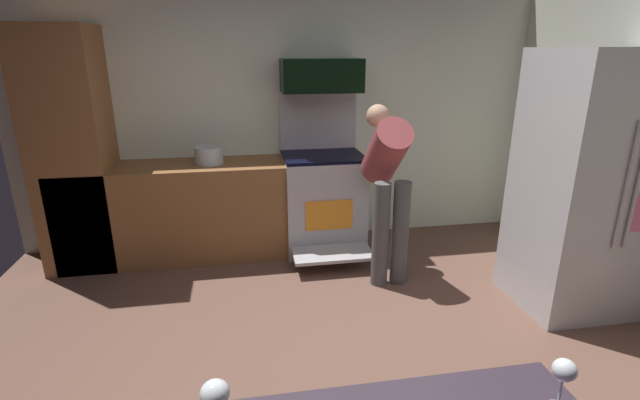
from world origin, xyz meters
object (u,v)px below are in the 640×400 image
oven_range (323,198)px  refrigerator (587,185)px  stock_pot (209,155)px  wine_glass_far (215,395)px  microwave (321,75)px  person_cook (387,178)px  wine_glass_mid (564,373)px

oven_range → refrigerator: refrigerator is taller
refrigerator → stock_pot: size_ratio=7.48×
oven_range → stock_pot: bearing=179.3°
oven_range → wine_glass_far: oven_range is taller
refrigerator → stock_pot: bearing=153.4°
refrigerator → wine_glass_far: (-2.59, -1.78, 0.05)m
oven_range → microwave: microwave is taller
wine_glass_far → stock_pot: size_ratio=0.59×
person_cook → wine_glass_far: size_ratio=9.64×
oven_range → wine_glass_far: bearing=-105.4°
microwave → refrigerator: 2.37m
refrigerator → oven_range: bearing=141.3°
oven_range → person_cook: 0.89m
microwave → stock_pot: 1.27m
microwave → wine_glass_far: microwave is taller
oven_range → refrigerator: size_ratio=0.79×
person_cook → wine_glass_far: person_cook is taller
person_cook → wine_glass_mid: (-0.31, -2.58, 0.15)m
microwave → wine_glass_far: 3.44m
person_cook → wine_glass_mid: bearing=-96.8°
wine_glass_mid → wine_glass_far: wine_glass_mid is taller
oven_range → stock_pot: 1.16m
wine_glass_mid → stock_pot: (-1.17, 3.28, -0.05)m
wine_glass_far → stock_pot: 3.18m
microwave → stock_pot: size_ratio=2.89×
wine_glass_mid → stock_pot: 3.48m
wine_glass_mid → wine_glass_far: bearing=174.0°
person_cook → stock_pot: bearing=154.5°
wine_glass_mid → person_cook: bearing=83.2°
refrigerator → wine_glass_far: 3.14m
wine_glass_far → oven_range: bearing=74.6°
person_cook → wine_glass_far: 2.79m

